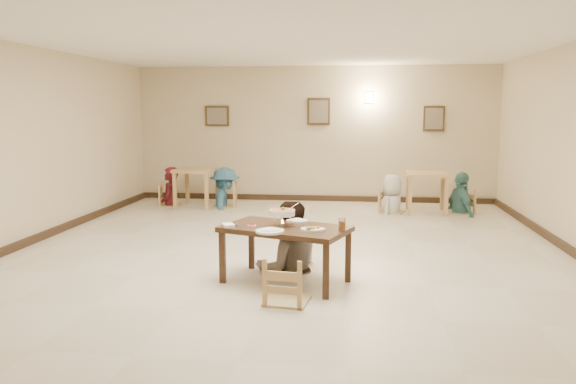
# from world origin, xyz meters

# --- Properties ---
(floor) EXTENTS (10.00, 10.00, 0.00)m
(floor) POSITION_xyz_m (0.00, 0.00, 0.00)
(floor) COLOR beige
(floor) RESTS_ON ground
(ceiling) EXTENTS (10.00, 10.00, 0.00)m
(ceiling) POSITION_xyz_m (0.00, 0.00, 3.00)
(ceiling) COLOR white
(ceiling) RESTS_ON wall_back
(wall_back) EXTENTS (10.00, 0.00, 10.00)m
(wall_back) POSITION_xyz_m (0.00, 5.00, 1.50)
(wall_back) COLOR beige
(wall_back) RESTS_ON floor
(wall_front) EXTENTS (10.00, 0.00, 10.00)m
(wall_front) POSITION_xyz_m (0.00, -5.00, 1.50)
(wall_front) COLOR beige
(wall_front) RESTS_ON floor
(wall_left) EXTENTS (0.00, 10.00, 10.00)m
(wall_left) POSITION_xyz_m (-4.00, 0.00, 1.50)
(wall_left) COLOR beige
(wall_left) RESTS_ON floor
(baseboard_back) EXTENTS (8.00, 0.06, 0.12)m
(baseboard_back) POSITION_xyz_m (0.00, 4.97, 0.06)
(baseboard_back) COLOR #332215
(baseboard_back) RESTS_ON floor
(baseboard_left) EXTENTS (0.06, 10.00, 0.12)m
(baseboard_left) POSITION_xyz_m (-3.97, 0.00, 0.06)
(baseboard_left) COLOR #332215
(baseboard_left) RESTS_ON floor
(picture_a) EXTENTS (0.55, 0.04, 0.45)m
(picture_a) POSITION_xyz_m (-2.20, 4.96, 1.90)
(picture_a) COLOR #3E2D18
(picture_a) RESTS_ON wall_back
(picture_b) EXTENTS (0.50, 0.04, 0.60)m
(picture_b) POSITION_xyz_m (0.10, 4.96, 2.00)
(picture_b) COLOR #3E2D18
(picture_b) RESTS_ON wall_back
(picture_c) EXTENTS (0.45, 0.04, 0.55)m
(picture_c) POSITION_xyz_m (2.60, 4.96, 1.85)
(picture_c) COLOR #3E2D18
(picture_c) RESTS_ON wall_back
(wall_sconce) EXTENTS (0.16, 0.05, 0.22)m
(wall_sconce) POSITION_xyz_m (1.20, 4.96, 2.30)
(wall_sconce) COLOR #FFD88C
(wall_sconce) RESTS_ON wall_back
(main_table) EXTENTS (1.62, 1.24, 0.67)m
(main_table) POSITION_xyz_m (0.12, -1.16, 0.59)
(main_table) COLOR #3E2616
(main_table) RESTS_ON floor
(chair_far) EXTENTS (0.49, 0.49, 1.04)m
(chair_far) POSITION_xyz_m (0.07, -0.49, 0.52)
(chair_far) COLOR tan
(chair_far) RESTS_ON floor
(chair_near) EXTENTS (0.45, 0.45, 0.95)m
(chair_near) POSITION_xyz_m (0.22, -1.85, 0.48)
(chair_near) COLOR tan
(chair_near) RESTS_ON floor
(main_diner) EXTENTS (1.03, 0.91, 1.77)m
(main_diner) POSITION_xyz_m (0.09, -0.60, 0.88)
(main_diner) COLOR gray
(main_diner) RESTS_ON floor
(curry_warmer) EXTENTS (0.33, 0.30, 0.27)m
(curry_warmer) POSITION_xyz_m (0.08, -1.12, 0.83)
(curry_warmer) COLOR silver
(curry_warmer) RESTS_ON main_table
(rice_plate_far) EXTENTS (0.27, 0.27, 0.06)m
(rice_plate_far) POSITION_xyz_m (0.23, -0.85, 0.69)
(rice_plate_far) COLOR white
(rice_plate_far) RESTS_ON main_table
(rice_plate_near) EXTENTS (0.32, 0.32, 0.07)m
(rice_plate_near) POSITION_xyz_m (-0.01, -1.50, 0.69)
(rice_plate_near) COLOR white
(rice_plate_near) RESTS_ON main_table
(fried_plate) EXTENTS (0.28, 0.28, 0.06)m
(fried_plate) POSITION_xyz_m (0.45, -1.34, 0.69)
(fried_plate) COLOR white
(fried_plate) RESTS_ON main_table
(chili_dish) EXTENTS (0.10, 0.10, 0.02)m
(chili_dish) POSITION_xyz_m (-0.28, -1.18, 0.68)
(chili_dish) COLOR white
(chili_dish) RESTS_ON main_table
(napkin_cutlery) EXTENTS (0.21, 0.26, 0.03)m
(napkin_cutlery) POSITION_xyz_m (-0.54, -1.23, 0.69)
(napkin_cutlery) COLOR white
(napkin_cutlery) RESTS_ON main_table
(drink_glass) EXTENTS (0.08, 0.08, 0.16)m
(drink_glass) POSITION_xyz_m (0.78, -1.35, 0.75)
(drink_glass) COLOR white
(drink_glass) RESTS_ON main_table
(bg_table_left) EXTENTS (0.87, 0.87, 0.81)m
(bg_table_left) POSITION_xyz_m (-2.40, 3.87, 0.67)
(bg_table_left) COLOR tan
(bg_table_left) RESTS_ON floor
(bg_table_right) EXTENTS (0.84, 0.84, 0.80)m
(bg_table_right) POSITION_xyz_m (2.34, 3.73, 0.66)
(bg_table_right) COLOR tan
(bg_table_right) RESTS_ON floor
(bg_chair_ll) EXTENTS (0.44, 0.44, 0.95)m
(bg_chair_ll) POSITION_xyz_m (-3.00, 3.91, 0.47)
(bg_chair_ll) COLOR tan
(bg_chair_ll) RESTS_ON floor
(bg_chair_lr) EXTENTS (0.47, 0.47, 0.99)m
(bg_chair_lr) POSITION_xyz_m (-1.80, 3.91, 0.49)
(bg_chair_lr) COLOR tan
(bg_chair_lr) RESTS_ON floor
(bg_chair_rl) EXTENTS (0.46, 0.46, 0.98)m
(bg_chair_rl) POSITION_xyz_m (1.67, 3.68, 0.49)
(bg_chair_rl) COLOR tan
(bg_chair_rl) RESTS_ON floor
(bg_chair_rr) EXTENTS (0.43, 0.43, 0.92)m
(bg_chair_rr) POSITION_xyz_m (3.02, 3.74, 0.46)
(bg_chair_rr) COLOR tan
(bg_chair_rr) RESTS_ON floor
(bg_diner_a) EXTENTS (0.48, 0.66, 1.67)m
(bg_diner_a) POSITION_xyz_m (-3.00, 3.91, 0.83)
(bg_diner_a) COLOR maroon
(bg_diner_a) RESTS_ON floor
(bg_diner_b) EXTENTS (0.83, 1.19, 1.68)m
(bg_diner_b) POSITION_xyz_m (-1.80, 3.91, 0.84)
(bg_diner_b) COLOR teal
(bg_diner_b) RESTS_ON floor
(bg_diner_c) EXTENTS (0.75, 0.88, 1.53)m
(bg_diner_c) POSITION_xyz_m (1.67, 3.68, 0.76)
(bg_diner_c) COLOR silver
(bg_diner_c) RESTS_ON floor
(bg_diner_d) EXTENTS (0.65, 1.04, 1.65)m
(bg_diner_d) POSITION_xyz_m (3.02, 3.74, 0.83)
(bg_diner_d) COLOR teal
(bg_diner_d) RESTS_ON floor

